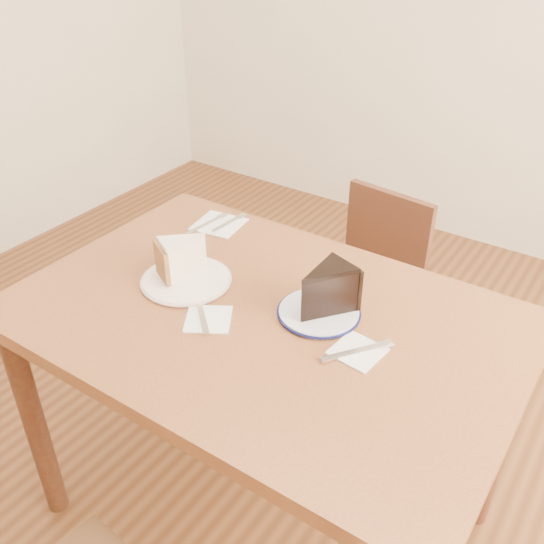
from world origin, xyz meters
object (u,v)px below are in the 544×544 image
at_px(plate_navy, 319,312).
at_px(chocolate_cake, 323,293).
at_px(table, 264,345).
at_px(carrot_cake, 185,258).
at_px(plate_cream, 186,280).
at_px(chair_far, 364,292).

xyz_separation_m(plate_navy, chocolate_cake, (0.01, -0.00, 0.06)).
height_order(table, plate_navy, plate_navy).
height_order(carrot_cake, chocolate_cake, chocolate_cake).
bearing_deg(chocolate_cake, carrot_cake, 25.50).
bearing_deg(plate_cream, table, 0.34).
relative_size(table, carrot_cake, 10.40).
distance_m(table, chocolate_cake, 0.21).
xyz_separation_m(table, chocolate_cake, (0.12, 0.07, 0.16)).
distance_m(plate_navy, chocolate_cake, 0.06).
distance_m(plate_cream, carrot_cake, 0.06).
bearing_deg(table, chair_far, 93.03).
bearing_deg(carrot_cake, plate_cream, -22.95).
relative_size(plate_cream, carrot_cake, 1.93).
distance_m(table, chair_far, 0.70).
bearing_deg(plate_navy, plate_cream, -168.57).
height_order(chair_far, carrot_cake, carrot_cake).
height_order(chair_far, chocolate_cake, chocolate_cake).
xyz_separation_m(chair_far, plate_navy, (0.15, -0.59, 0.33)).
bearing_deg(chair_far, chocolate_cake, 111.83).
height_order(table, carrot_cake, carrot_cake).
xyz_separation_m(table, chair_far, (-0.03, 0.66, -0.23)).
height_order(plate_cream, chocolate_cake, chocolate_cake).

